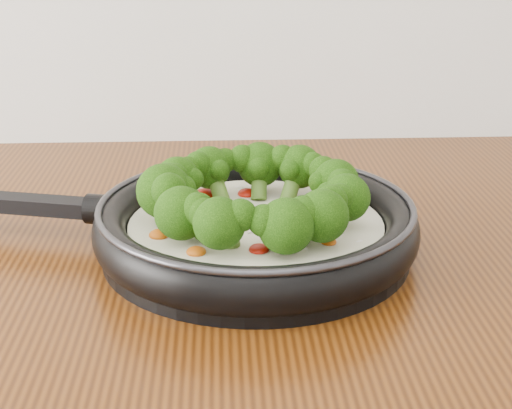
{
  "coord_description": "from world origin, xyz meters",
  "views": [
    {
      "loc": [
        0.11,
        0.42,
        1.21
      ],
      "look_at": [
        0.14,
        1.09,
        0.95
      ],
      "focal_mm": 53.35,
      "sensor_mm": 36.0,
      "label": 1
    }
  ],
  "objects": [
    {
      "name": "skillet",
      "position": [
        0.14,
        1.09,
        0.93
      ],
      "size": [
        0.51,
        0.38,
        0.09
      ],
      "color": "black",
      "rests_on": "counter"
    }
  ]
}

